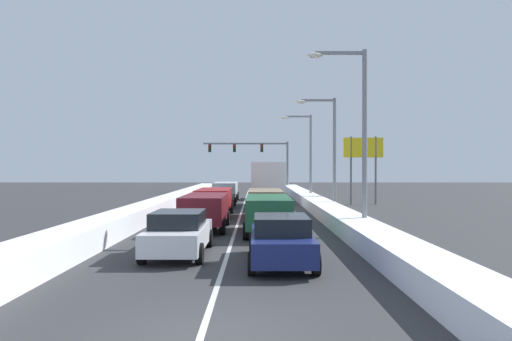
% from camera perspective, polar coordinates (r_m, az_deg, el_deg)
% --- Properties ---
extents(ground_plane, '(128.79, 128.79, 0.00)m').
position_cam_1_polar(ground_plane, '(28.17, -1.74, -5.72)').
color(ground_plane, '#333335').
extents(lane_stripe_between_right_lane_and_center_lane, '(0.14, 54.49, 0.01)m').
position_cam_1_polar(lane_stripe_between_right_lane_and_center_lane, '(33.09, -1.44, -4.80)').
color(lane_stripe_between_right_lane_and_center_lane, silver).
rests_on(lane_stripe_between_right_lane_and_center_lane, ground).
extents(snow_bank_right_shoulder, '(1.57, 54.49, 0.77)m').
position_cam_1_polar(snow_bank_right_shoulder, '(33.33, 7.73, -4.11)').
color(snow_bank_right_shoulder, white).
rests_on(snow_bank_right_shoulder, ground).
extents(snow_bank_left_shoulder, '(1.56, 54.49, 0.93)m').
position_cam_1_polar(snow_bank_left_shoulder, '(33.63, -10.53, -3.94)').
color(snow_bank_left_shoulder, white).
rests_on(snow_bank_left_shoulder, ground).
extents(sedan_navy_right_lane_nearest, '(2.00, 4.50, 1.51)m').
position_cam_1_polar(sedan_navy_right_lane_nearest, '(14.55, 3.33, -8.44)').
color(sedan_navy_right_lane_nearest, navy).
rests_on(sedan_navy_right_lane_nearest, ground).
extents(suv_green_right_lane_second, '(2.16, 4.90, 1.67)m').
position_cam_1_polar(suv_green_right_lane_second, '(20.94, 1.75, -5.04)').
color(suv_green_right_lane_second, '#1E5633').
rests_on(suv_green_right_lane_second, ground).
extents(suv_tan_right_lane_third, '(2.16, 4.90, 1.67)m').
position_cam_1_polar(suv_tan_right_lane_third, '(27.51, 1.40, -3.74)').
color(suv_tan_right_lane_third, '#937F60').
rests_on(suv_tan_right_lane_third, ground).
extents(box_truck_right_lane_fourth, '(2.53, 7.20, 3.36)m').
position_cam_1_polar(box_truck_right_lane_fourth, '(34.92, 1.65, -1.41)').
color(box_truck_right_lane_fourth, '#38383D').
rests_on(box_truck_right_lane_fourth, ground).
extents(sedan_black_right_lane_fifth, '(2.00, 4.50, 1.51)m').
position_cam_1_polar(sedan_black_right_lane_fifth, '(43.64, 0.88, -2.55)').
color(sedan_black_right_lane_fifth, black).
rests_on(sedan_black_right_lane_fifth, ground).
extents(sedan_white_center_lane_nearest, '(2.00, 4.50, 1.51)m').
position_cam_1_polar(sedan_white_center_lane_nearest, '(16.23, -9.18, -7.52)').
color(sedan_white_center_lane_nearest, silver).
rests_on(sedan_white_center_lane_nearest, ground).
extents(suv_maroon_center_lane_second, '(2.16, 4.90, 1.67)m').
position_cam_1_polar(suv_maroon_center_lane_second, '(22.55, -6.00, -4.65)').
color(suv_maroon_center_lane_second, maroon).
rests_on(suv_maroon_center_lane_second, ground).
extents(suv_red_center_lane_third, '(2.16, 4.90, 1.67)m').
position_cam_1_polar(suv_red_center_lane_third, '(28.58, -4.92, -3.59)').
color(suv_red_center_lane_third, maroon).
rests_on(suv_red_center_lane_third, ground).
extents(sedan_gray_center_lane_fourth, '(2.00, 4.50, 1.51)m').
position_cam_1_polar(sedan_gray_center_lane_fourth, '(34.95, -4.01, -3.28)').
color(sedan_gray_center_lane_fourth, slate).
rests_on(sedan_gray_center_lane_fourth, ground).
extents(suv_silver_center_lane_fifth, '(2.16, 4.90, 1.67)m').
position_cam_1_polar(suv_silver_center_lane_fifth, '(41.18, -3.49, -2.37)').
color(suv_silver_center_lane_fifth, '#B7BABF').
rests_on(suv_silver_center_lane_fifth, ground).
extents(traffic_light_gantry, '(10.60, 0.47, 6.20)m').
position_cam_1_polar(traffic_light_gantry, '(57.72, 0.46, 2.10)').
color(traffic_light_gantry, slate).
rests_on(traffic_light_gantry, ground).
extents(street_lamp_right_near, '(2.66, 0.36, 8.20)m').
position_cam_1_polar(street_lamp_right_near, '(21.12, 12.47, 5.57)').
color(street_lamp_right_near, gray).
rests_on(street_lamp_right_near, ground).
extents(street_lamp_right_mid, '(2.66, 0.36, 7.54)m').
position_cam_1_polar(street_lamp_right_mid, '(30.88, 9.16, 3.28)').
color(street_lamp_right_mid, gray).
rests_on(street_lamp_right_mid, ground).
extents(street_lamp_right_far, '(2.66, 0.36, 7.56)m').
position_cam_1_polar(street_lamp_right_far, '(40.64, 6.44, 2.60)').
color(street_lamp_right_far, gray).
rests_on(street_lamp_right_far, ground).
extents(roadside_sign_right, '(3.20, 0.16, 5.50)m').
position_cam_1_polar(roadside_sign_right, '(38.60, 13.27, 1.89)').
color(roadside_sign_right, '#59595B').
rests_on(roadside_sign_right, ground).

